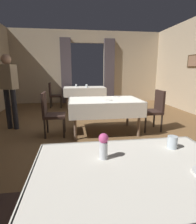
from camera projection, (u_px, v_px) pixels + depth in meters
The scene contains 16 objects.
ground at pixel (104, 132), 4.10m from camera, with size 10.08×10.08×0.00m, color brown.
wall_back at pixel (88, 67), 7.79m from camera, with size 6.40×0.27×3.00m.
dining_table_near at pixel (136, 179), 1.20m from camera, with size 1.35×0.95×0.75m.
dining_table_mid at pixel (105, 104), 3.98m from camera, with size 1.56×1.01×0.75m.
dining_table_far at pixel (85, 90), 6.93m from camera, with size 1.57×0.90×0.75m.
chair_mid_right at pixel (154, 108), 4.16m from camera, with size 0.44×0.44×0.93m.
chair_mid_left at pixel (50, 112), 3.79m from camera, with size 0.44×0.44×0.93m.
chair_far_left at pixel (54, 94), 6.79m from camera, with size 0.44×0.44×0.93m.
flower_vase_near at pixel (103, 145), 1.27m from camera, with size 0.07×0.07×0.19m.
glass_near_c at pixel (172, 142), 1.46m from camera, with size 0.08×0.08×0.10m, color silver.
plate_mid_a at pixel (117, 97), 4.33m from camera, with size 0.19×0.19×0.01m, color white.
plate_mid_b at pixel (108, 100), 3.83m from camera, with size 0.19×0.19×0.01m, color white.
glass_far_a at pixel (87, 86), 6.67m from camera, with size 0.08×0.08×0.09m, color silver.
glass_far_b at pixel (76, 85), 7.03m from camera, with size 0.07×0.07×0.11m, color silver.
glass_far_c at pixel (87, 86), 6.97m from camera, with size 0.08×0.08×0.10m, color silver.
person_waiter_by_doorway at pixel (9, 86), 4.14m from camera, with size 0.42×0.35×1.72m.
Camera 1 is at (-0.69, -3.83, 1.36)m, focal length 28.96 mm.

